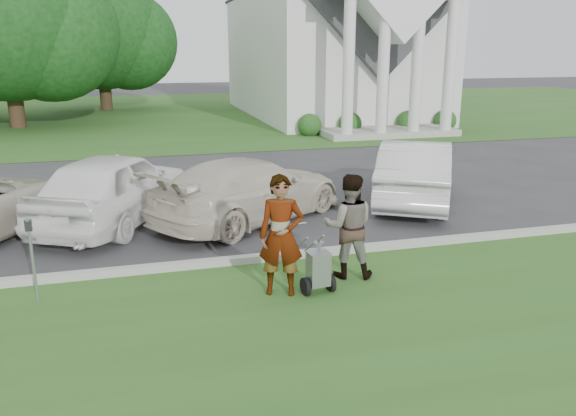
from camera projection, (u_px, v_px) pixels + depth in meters
name	position (u px, v px, depth m)	size (l,w,h in m)	color
ground	(277.00, 272.00, 10.06)	(120.00, 120.00, 0.00)	#333335
grass_strip	(334.00, 357.00, 7.27)	(80.00, 7.00, 0.01)	#2D551D
church_lawn	(172.00, 113.00, 35.12)	(80.00, 30.00, 0.01)	#2D551D
curb	(270.00, 257.00, 10.55)	(80.00, 0.18, 0.15)	#9E9E93
church	(330.00, 11.00, 32.16)	(9.19, 19.00, 24.10)	white
tree_left	(5.00, 22.00, 27.05)	(10.63, 8.40, 9.71)	#332316
tree_back	(100.00, 35.00, 35.59)	(9.61, 7.60, 8.89)	#332316
striping_cart	(318.00, 270.00, 9.08)	(0.55, 1.07, 0.96)	black
person_left	(281.00, 237.00, 8.90)	(0.72, 0.47, 1.96)	#999999
person_right	(349.00, 227.00, 9.62)	(0.89, 0.69, 1.83)	#999999
parking_meter_near	(32.00, 250.00, 8.64)	(0.10, 0.09, 1.37)	#92969A
car_b	(114.00, 187.00, 12.72)	(1.97, 4.90, 1.67)	white
car_c	(250.00, 189.00, 12.93)	(2.05, 5.05, 1.46)	beige
car_d	(415.00, 171.00, 14.47)	(1.71, 4.89, 1.61)	silver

